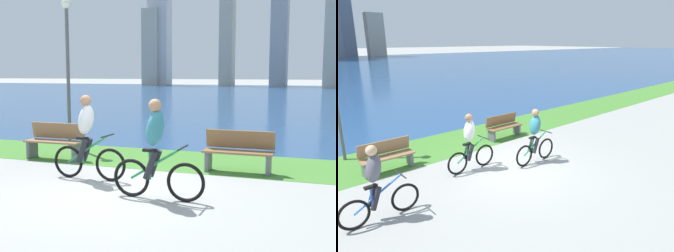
{
  "view_description": "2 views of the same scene",
  "coord_description": "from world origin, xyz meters",
  "views": [
    {
      "loc": [
        3.34,
        -6.94,
        2.12
      ],
      "look_at": [
        0.65,
        0.5,
        1.17
      ],
      "focal_mm": 46.92,
      "sensor_mm": 36.0,
      "label": 1
    },
    {
      "loc": [
        -5.8,
        -6.09,
        3.67
      ],
      "look_at": [
        0.67,
        1.13,
        0.9
      ],
      "focal_mm": 32.16,
      "sensor_mm": 36.0,
      "label": 2
    }
  ],
  "objects": [
    {
      "name": "cyclist_distant_rear",
      "position": [
        -4.05,
        -0.15,
        0.84
      ],
      "size": [
        1.71,
        0.52,
        1.68
      ],
      "color": "black",
      "rests_on": "ground"
    },
    {
      "name": "cyclist_trailing",
      "position": [
        -1.13,
        0.66,
        0.84
      ],
      "size": [
        1.62,
        0.52,
        1.7
      ],
      "color": "black",
      "rests_on": "ground"
    },
    {
      "name": "grass_strip_bayside",
      "position": [
        0.0,
        3.12,
        0.0
      ],
      "size": [
        120.0,
        2.56,
        0.01
      ],
      "primitive_type": "cube",
      "color": "#478433",
      "rests_on": "ground"
    },
    {
      "name": "bench_far_along_path",
      "position": [
        -2.96,
        2.24,
        0.45
      ],
      "size": [
        1.5,
        0.47,
        0.9
      ],
      "color": "olive",
      "rests_on": "ground"
    },
    {
      "name": "ground_plane",
      "position": [
        0.0,
        0.0,
        0.0
      ],
      "size": [
        300.0,
        300.0,
        0.0
      ],
      "primitive_type": "plane",
      "color": "#9E9E99"
    },
    {
      "name": "bench_near_path",
      "position": [
        1.61,
        2.32,
        0.45
      ],
      "size": [
        1.5,
        0.47,
        0.9
      ],
      "color": "brown",
      "rests_on": "ground"
    },
    {
      "name": "cyclist_lead",
      "position": [
        0.68,
        -0.19,
        0.84
      ],
      "size": [
        1.65,
        0.52,
        1.7
      ],
      "color": "black",
      "rests_on": "ground"
    }
  ]
}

